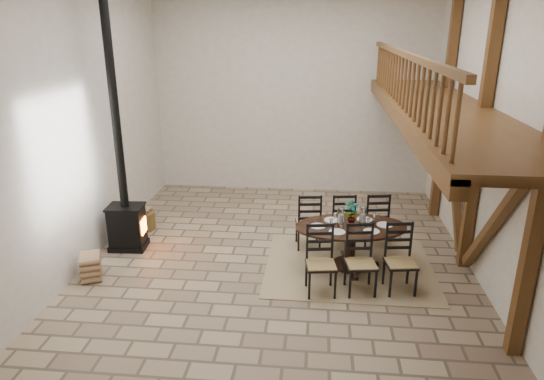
# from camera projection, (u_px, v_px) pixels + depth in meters

# --- Properties ---
(ground) EXTENTS (8.00, 8.00, 0.00)m
(ground) POSITION_uv_depth(u_px,v_px,m) (279.00, 256.00, 9.24)
(ground) COLOR #9C8868
(ground) RESTS_ON ground
(room_shell) EXTENTS (7.02, 8.02, 5.01)m
(room_shell) POSITION_uv_depth(u_px,v_px,m) (351.00, 99.00, 8.14)
(room_shell) COLOR silver
(room_shell) RESTS_ON ground
(rug) EXTENTS (3.00, 2.50, 0.02)m
(rug) POSITION_uv_depth(u_px,v_px,m) (349.00, 266.00, 8.84)
(rug) COLOR tan
(rug) RESTS_ON ground
(dining_table) EXTENTS (2.14, 2.44, 1.27)m
(dining_table) POSITION_uv_depth(u_px,v_px,m) (350.00, 246.00, 8.71)
(dining_table) COLOR black
(dining_table) RESTS_ON ground
(wood_stove) EXTENTS (0.72, 0.58, 5.00)m
(wood_stove) POSITION_uv_depth(u_px,v_px,m) (124.00, 195.00, 9.24)
(wood_stove) COLOR black
(wood_stove) RESTS_ON ground
(log_basket) EXTENTS (0.59, 0.59, 0.48)m
(log_basket) POSITION_uv_depth(u_px,v_px,m) (142.00, 220.00, 10.42)
(log_basket) COLOR brown
(log_basket) RESTS_ON ground
(log_stack) EXTENTS (0.48, 0.55, 0.45)m
(log_stack) POSITION_uv_depth(u_px,v_px,m) (91.00, 267.00, 8.38)
(log_stack) COLOR tan
(log_stack) RESTS_ON ground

